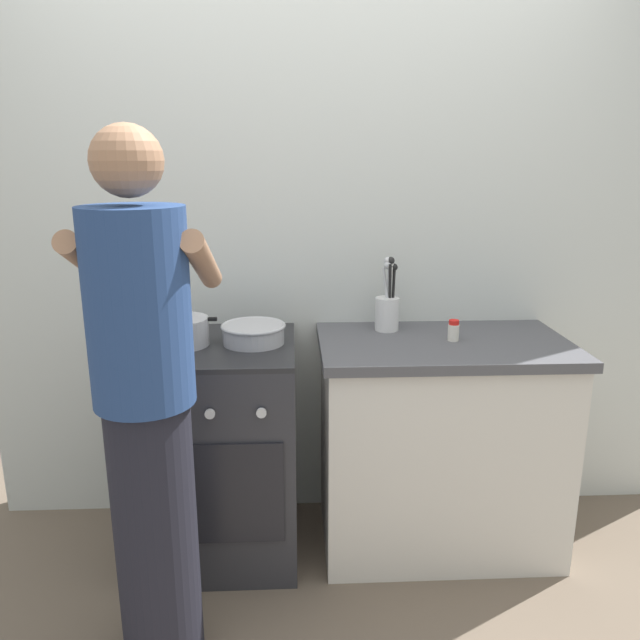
# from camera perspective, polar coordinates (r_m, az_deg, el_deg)

# --- Properties ---
(ground) EXTENTS (6.00, 6.00, 0.00)m
(ground) POSITION_cam_1_polar(r_m,az_deg,el_deg) (2.69, -1.01, -21.77)
(ground) COLOR #6B5B4C
(back_wall) EXTENTS (3.20, 0.10, 2.50)m
(back_wall) POSITION_cam_1_polar(r_m,az_deg,el_deg) (2.69, 2.83, 7.29)
(back_wall) COLOR silver
(back_wall) RESTS_ON ground
(countertop) EXTENTS (1.00, 0.60, 0.90)m
(countertop) POSITION_cam_1_polar(r_m,az_deg,el_deg) (2.65, 11.05, -11.21)
(countertop) COLOR silver
(countertop) RESTS_ON ground
(stove_range) EXTENTS (0.60, 0.62, 0.90)m
(stove_range) POSITION_cam_1_polar(r_m,az_deg,el_deg) (2.59, -9.09, -11.78)
(stove_range) COLOR #2D2D33
(stove_range) RESTS_ON ground
(pot) EXTENTS (0.28, 0.22, 0.11)m
(pot) POSITION_cam_1_polar(r_m,az_deg,el_deg) (2.43, -12.88, -1.06)
(pot) COLOR #B2B2B7
(pot) RESTS_ON stove_range
(mixing_bowl) EXTENTS (0.25, 0.25, 0.08)m
(mixing_bowl) POSITION_cam_1_polar(r_m,az_deg,el_deg) (2.41, -6.24, -1.18)
(mixing_bowl) COLOR #B7B7BC
(mixing_bowl) RESTS_ON stove_range
(utensil_crock) EXTENTS (0.10, 0.10, 0.31)m
(utensil_crock) POSITION_cam_1_polar(r_m,az_deg,el_deg) (2.58, 6.32, 1.27)
(utensil_crock) COLOR silver
(utensil_crock) RESTS_ON countertop
(spice_bottle) EXTENTS (0.04, 0.04, 0.08)m
(spice_bottle) POSITION_cam_1_polar(r_m,az_deg,el_deg) (2.48, 12.37, -0.98)
(spice_bottle) COLOR silver
(spice_bottle) RESTS_ON countertop
(person) EXTENTS (0.41, 0.50, 1.70)m
(person) POSITION_cam_1_polar(r_m,az_deg,el_deg) (1.94, -15.84, -8.40)
(person) COLOR black
(person) RESTS_ON ground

